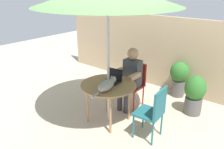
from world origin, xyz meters
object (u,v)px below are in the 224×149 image
object	(u,v)px
chair_empty	(154,110)
laptop	(113,78)
patio_table	(108,88)
potted_plant_by_chair	(179,77)
potted_plant_near_fence	(195,93)
chair_occupied	(135,81)
cat	(107,85)
person_seated	(130,75)

from	to	relation	value
chair_empty	laptop	size ratio (longest dim) A/B	2.71
patio_table	potted_plant_by_chair	xyz separation A→B (m)	(0.55, 1.77, -0.21)
patio_table	potted_plant_near_fence	xyz separation A→B (m)	(1.09, 1.24, -0.25)
chair_empty	laptop	xyz separation A→B (m)	(-0.89, 0.09, 0.27)
patio_table	potted_plant_by_chair	world-z (taller)	potted_plant_by_chair
chair_occupied	chair_empty	world-z (taller)	same
chair_occupied	potted_plant_near_fence	world-z (taller)	chair_occupied
laptop	chair_occupied	bearing A→B (deg)	88.61
chair_empty	potted_plant_near_fence	xyz separation A→B (m)	(0.22, 1.18, -0.10)
patio_table	potted_plant_near_fence	size ratio (longest dim) A/B	1.23
cat	laptop	bearing A→B (deg)	112.40
chair_occupied	person_seated	distance (m)	0.23
chair_occupied	person_seated	xyz separation A→B (m)	(-0.00, -0.16, 0.17)
patio_table	laptop	world-z (taller)	laptop
patio_table	cat	xyz separation A→B (m)	(0.12, -0.17, 0.15)
potted_plant_near_fence	potted_plant_by_chair	xyz separation A→B (m)	(-0.55, 0.53, 0.04)
person_seated	laptop	world-z (taller)	person_seated
chair_occupied	potted_plant_by_chair	distance (m)	1.10
person_seated	cat	size ratio (longest dim) A/B	1.89
chair_empty	potted_plant_by_chair	xyz separation A→B (m)	(-0.33, 1.71, -0.07)
person_seated	cat	bearing A→B (deg)	-81.88
cat	potted_plant_by_chair	distance (m)	2.02
patio_table	chair_occupied	distance (m)	0.83
chair_occupied	chair_empty	xyz separation A→B (m)	(0.87, -0.76, 0.00)
chair_occupied	potted_plant_near_fence	bearing A→B (deg)	21.16
chair_occupied	cat	distance (m)	1.04
chair_empty	potted_plant_by_chair	world-z (taller)	chair_empty
laptop	potted_plant_near_fence	distance (m)	1.60
laptop	potted_plant_by_chair	bearing A→B (deg)	70.81
cat	potted_plant_by_chair	bearing A→B (deg)	77.63
chair_occupied	potted_plant_near_fence	distance (m)	1.18
patio_table	potted_plant_by_chair	size ratio (longest dim) A/B	1.21
chair_occupied	laptop	xyz separation A→B (m)	(-0.02, -0.67, 0.27)
chair_occupied	potted_plant_by_chair	xyz separation A→B (m)	(0.55, 0.95, -0.07)
chair_occupied	potted_plant_by_chair	bearing A→B (deg)	60.10
chair_empty	potted_plant_near_fence	size ratio (longest dim) A/B	1.14
cat	potted_plant_near_fence	distance (m)	1.77
chair_occupied	potted_plant_by_chair	world-z (taller)	chair_occupied
potted_plant_near_fence	laptop	bearing A→B (deg)	-135.52
cat	potted_plant_by_chair	size ratio (longest dim) A/B	0.82
patio_table	chair_occupied	xyz separation A→B (m)	(0.00, 0.82, -0.14)
patio_table	potted_plant_near_fence	world-z (taller)	potted_plant_near_fence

